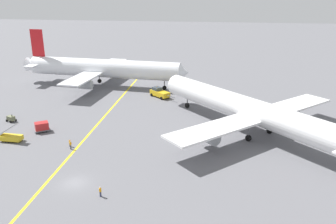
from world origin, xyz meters
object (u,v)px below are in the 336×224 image
airliner_at_gate_left (103,68)px  ground_crew_ramp_agent_by_cones (100,192)px  ground_crew_wing_walker_right (71,145)px  ground_crew_marshaller_foreground (70,143)px  gse_gpu_cart_small (11,118)px  pushback_tug (160,93)px  gse_stair_truck_yellow (11,137)px  gse_container_dolly_flat (42,127)px  airliner_being_pushed (250,110)px

airliner_at_gate_left → ground_crew_ramp_agent_by_cones: size_ratio=33.11×
airliner_at_gate_left → ground_crew_wing_walker_right: bearing=-79.1°
ground_crew_wing_walker_right → ground_crew_marshaller_foreground: 1.32m
airliner_at_gate_left → gse_gpu_cart_small: 36.90m
pushback_tug → ground_crew_marshaller_foreground: 38.29m
pushback_tug → ground_crew_ramp_agent_by_cones: (0.30, -52.76, -0.43)m
gse_stair_truck_yellow → ground_crew_marshaller_foreground: size_ratio=3.00×
airliner_at_gate_left → gse_container_dolly_flat: size_ratio=14.27×
airliner_being_pushed → gse_stair_truck_yellow: (-48.95, -12.29, -4.15)m
pushback_tug → gse_container_dolly_flat: bearing=-125.2°
gse_container_dolly_flat → pushback_tug: bearing=54.8°
gse_stair_truck_yellow → ground_crew_wing_walker_right: (13.82, -1.75, -0.11)m
airliner_being_pushed → airliner_at_gate_left: bearing=143.2°
ground_crew_ramp_agent_by_cones → ground_crew_wing_walker_right: (-11.39, 15.16, 0.05)m
gse_gpu_cart_small → airliner_being_pushed: bearing=1.8°
airliner_being_pushed → gse_stair_truck_yellow: size_ratio=9.66×
airliner_being_pushed → ground_crew_wing_walker_right: (-35.13, -14.04, -4.26)m
gse_container_dolly_flat → gse_gpu_cart_small: (-10.32, 4.65, -0.38)m
gse_container_dolly_flat → gse_gpu_cart_small: bearing=155.7°
gse_container_dolly_flat → ground_crew_ramp_agent_by_cones: size_ratio=2.32×
airliner_at_gate_left → pushback_tug: 22.69m
gse_container_dolly_flat → ground_crew_marshaller_foreground: (9.38, -6.49, -0.37)m
pushback_tug → ground_crew_wing_walker_right: (-11.08, -37.59, -0.38)m
gse_container_dolly_flat → ground_crew_marshaller_foreground: 11.41m
ground_crew_ramp_agent_by_cones → ground_crew_marshaller_foreground: (-12.04, 16.31, -0.07)m
gse_gpu_cart_small → ground_crew_marshaller_foreground: bearing=-29.5°
gse_gpu_cart_small → ground_crew_marshaller_foreground: 22.63m
airliner_at_gate_left → pushback_tug: bearing=-25.2°
airliner_at_gate_left → gse_container_dolly_flat: 39.70m
airliner_being_pushed → pushback_tug: (-24.04, 23.55, -3.88)m
gse_container_dolly_flat → gse_gpu_cart_small: size_ratio=1.52×
ground_crew_wing_walker_right → ground_crew_marshaller_foreground: size_ratio=1.12×
pushback_tug → gse_container_dolly_flat: pushback_tug is taller
gse_stair_truck_yellow → ground_crew_ramp_agent_by_cones: gse_stair_truck_yellow is taller
airliner_at_gate_left → gse_container_dolly_flat: bearing=-91.4°
airliner_being_pushed → gse_gpu_cart_small: bearing=-178.2°
ground_crew_marshaller_foreground → gse_gpu_cart_small: bearing=150.5°
airliner_being_pushed → gse_container_dolly_flat: bearing=-171.9°
airliner_being_pushed → ground_crew_marshaller_foreground: bearing=-160.2°
gse_container_dolly_flat → ground_crew_ramp_agent_by_cones: bearing=-46.8°
airliner_at_gate_left → ground_crew_marshaller_foreground: size_ratio=35.63×
gse_gpu_cart_small → ground_crew_marshaller_foreground: size_ratio=1.65×
gse_container_dolly_flat → gse_gpu_cart_small: gse_container_dolly_flat is taller
airliner_at_gate_left → airliner_being_pushed: 55.15m
ground_crew_ramp_agent_by_cones → airliner_at_gate_left: bearing=108.2°
pushback_tug → ground_crew_marshaller_foreground: bearing=-107.8°
ground_crew_wing_walker_right → pushback_tug: bearing=73.6°
pushback_tug → ground_crew_wing_walker_right: bearing=-106.4°
airliner_being_pushed → gse_gpu_cart_small: 55.68m
airliner_being_pushed → pushback_tug: 33.88m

